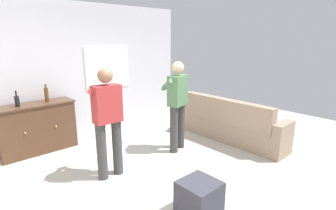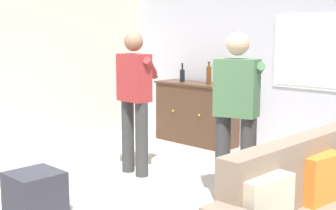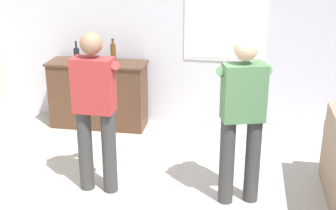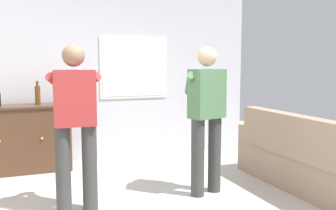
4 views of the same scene
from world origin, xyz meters
TOP-DOWN VIEW (x-y plane):
  - ground at (0.00, 0.00)m, footprint 10.40×10.40m
  - wall_back_with_window at (0.02, 2.66)m, footprint 5.20×0.15m
  - wall_side_left at (-2.66, 0.00)m, footprint 0.12×5.20m
  - sideboard_cabinet at (-1.05, 2.30)m, footprint 1.34×0.49m
  - bottle_wine_green at (-1.32, 2.28)m, footprint 0.08×0.08m
  - bottle_liquor_amber at (-0.82, 2.31)m, footprint 0.07×0.07m
  - ottoman at (-0.19, -0.93)m, footprint 0.44×0.44m
  - person_standing_left at (-0.53, 0.60)m, footprint 0.56×0.48m
  - person_standing_right at (0.92, 0.62)m, footprint 0.54×0.52m

SIDE VIEW (x-z plane):
  - ground at x=0.00m, z-range 0.00..0.00m
  - ottoman at x=-0.19m, z-range 0.00..0.42m
  - sideboard_cabinet at x=-1.05m, z-range 0.00..0.93m
  - person_standing_left at x=-0.53m, z-range 0.10..1.78m
  - person_standing_right at x=0.92m, z-range 0.10..1.78m
  - bottle_wine_green at x=-1.32m, z-range 0.88..1.17m
  - bottle_liquor_amber at x=-0.82m, z-range 0.90..1.23m
  - wall_side_left at x=-2.66m, z-range 0.00..2.80m
  - wall_back_with_window at x=0.02m, z-range 0.00..2.80m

